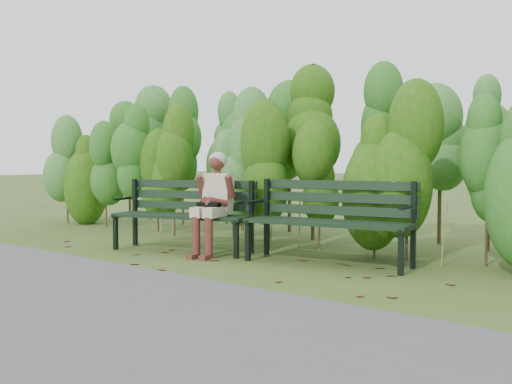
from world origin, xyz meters
The scene contains 7 objects.
ground centered at (0.00, 0.00, 0.00)m, with size 80.00×80.00×0.00m, color #3C541C.
footpath centered at (0.00, -2.20, 0.01)m, with size 60.00×2.50×0.01m, color #474749.
hedge_band centered at (0.00, 1.86, 1.26)m, with size 11.04×1.67×2.42m.
leaf_litter centered at (0.19, -0.26, 0.00)m, with size 5.96×2.25×0.01m.
bench_left centered at (-1.03, 0.23, 0.51)m, with size 1.82×1.03×0.87m.
bench_right centered at (0.85, 0.59, 0.53)m, with size 1.86×0.88×0.89m.
seated_woman centered at (-0.52, 0.20, 0.69)m, with size 0.50×0.73×1.21m.
Camera 1 is at (4.33, -4.83, 1.10)m, focal length 42.00 mm.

